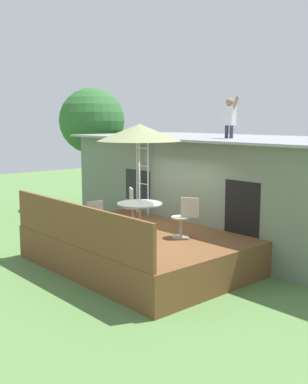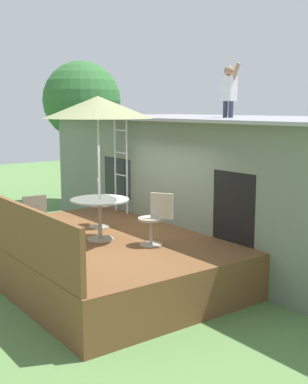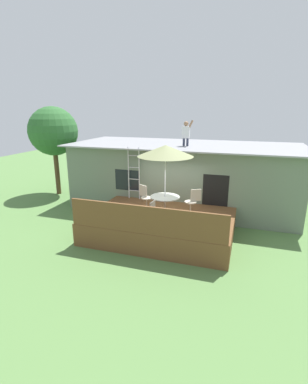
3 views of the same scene
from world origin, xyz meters
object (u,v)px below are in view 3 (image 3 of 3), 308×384
person_figure (186,132)px  backyard_tree (53,132)px  patio_table (165,201)px  patio_chair_right (192,202)px  step_ladder (134,173)px  patio_chair_near (154,214)px  patio_umbrella (165,151)px  patio_chair_left (145,198)px

person_figure → backyard_tree: (-7.12, 0.43, -0.19)m
patio_table → patio_chair_right: bearing=33.2°
patio_table → step_ladder: step_ladder is taller
patio_table → patio_chair_right: (0.87, 0.57, -0.13)m
patio_chair_right → patio_chair_near: size_ratio=1.00×
step_ladder → person_figure: size_ratio=1.98×
patio_umbrella → patio_chair_left: bearing=150.3°
person_figure → patio_chair_left: bearing=-110.2°
person_figure → patio_umbrella: bearing=-90.5°
step_ladder → patio_chair_left: (0.91, -1.11, -0.64)m
patio_chair_right → patio_chair_near: same height
patio_umbrella → person_figure: bearing=89.5°
patio_chair_right → patio_chair_near: 1.88m
person_figure → patio_chair_near: person_figure is taller
patio_chair_right → patio_chair_near: (-0.93, -1.64, 0.00)m
patio_chair_near → patio_chair_left: bearing=31.5°
patio_table → patio_umbrella: 1.76m
step_ladder → patio_chair_right: 2.98m
patio_table → patio_chair_left: patio_chair_left is taller
patio_umbrella → patio_chair_near: patio_umbrella is taller
patio_umbrella → person_figure: person_figure is taller
patio_chair_right → step_ladder: bearing=-54.7°
step_ladder → person_figure: (1.86, 1.46, 1.65)m
patio_umbrella → patio_chair_near: bearing=-93.0°
backyard_tree → patio_chair_near: bearing=-33.2°
patio_chair_near → backyard_tree: bearing=59.8°
patio_chair_left → patio_chair_near: bearing=-31.8°
person_figure → backyard_tree: 7.13m
person_figure → backyard_tree: backyard_tree is taller
patio_table → person_figure: bearing=89.5°
person_figure → backyard_tree: size_ratio=0.24×
step_ladder → backyard_tree: size_ratio=0.47×
person_figure → patio_chair_near: bearing=-91.1°
patio_table → backyard_tree: bearing=153.5°
patio_chair_left → patio_chair_right: (1.79, 0.05, 0.00)m
patio_umbrella → person_figure: size_ratio=2.29×
step_ladder → patio_chair_near: step_ladder is taller
patio_table → patio_chair_right: 1.05m
person_figure → step_ladder: bearing=-141.8°
step_ladder → patio_chair_left: step_ladder is taller
patio_chair_near → patio_chair_right: bearing=-26.6°
person_figure → patio_chair_near: size_ratio=1.21×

